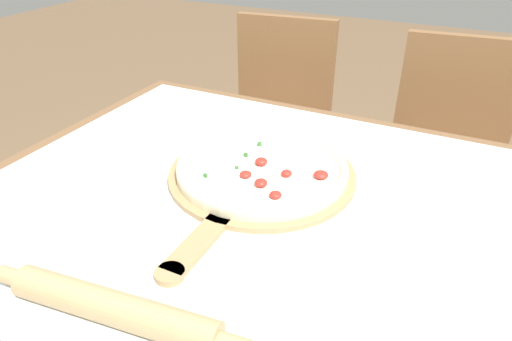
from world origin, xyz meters
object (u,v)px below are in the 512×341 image
chair_right (446,153)px  chair_left (277,119)px  pizza (262,166)px  pizza_peel (259,177)px  rolling_pin (114,308)px

chair_right → chair_left: bearing=175.0°
pizza → pizza_peel: bearing=-91.9°
pizza_peel → chair_right: size_ratio=0.65×
chair_left → chair_right: 0.62m
chair_left → rolling_pin: bearing=-83.7°
pizza → chair_right: bearing=64.9°
chair_left → chair_right: (0.62, 0.00, 0.00)m
chair_right → pizza_peel: bearing=-119.7°
pizza_peel → rolling_pin: (-0.02, -0.43, 0.02)m
pizza_peel → pizza: (0.00, 0.02, 0.02)m
pizza → chair_right: (0.34, 0.73, -0.24)m
rolling_pin → chair_right: size_ratio=0.47×
pizza → chair_right: chair_right is taller
chair_left → pizza: bearing=-75.3°
pizza_peel → pizza: bearing=88.1°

